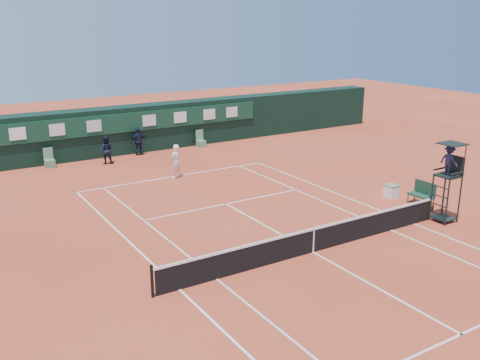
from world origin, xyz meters
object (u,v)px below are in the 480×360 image
object	(u,v)px
umpire_chair	(449,166)
player_bench	(423,192)
player	(176,161)
tennis_net	(313,240)
cooler	(391,191)

from	to	relation	value
umpire_chair	player_bench	bearing A→B (deg)	63.40
player	umpire_chair	bearing A→B (deg)	92.53
umpire_chair	player	world-z (taller)	umpire_chair
player	tennis_net	bearing A→B (deg)	63.24
umpire_chair	player	size ratio (longest dim) A/B	1.84
tennis_net	player	distance (m)	11.63
player_bench	cooler	xyz separation A→B (m)	(-0.46, 1.49, -0.27)
player_bench	cooler	bearing A→B (deg)	107.14
player_bench	tennis_net	bearing A→B (deg)	-168.95
cooler	player	world-z (taller)	player
tennis_net	player	world-z (taller)	player
cooler	tennis_net	bearing A→B (deg)	-157.69
cooler	player	size ratio (longest dim) A/B	0.35
player	player_bench	bearing A→B (deg)	100.69
player_bench	umpire_chair	bearing A→B (deg)	-116.60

